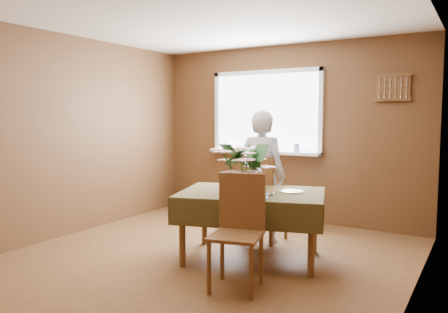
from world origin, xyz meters
The scene contains 14 objects.
floor centered at (0.00, 0.00, 0.00)m, with size 4.50×4.50×0.00m, color brown.
ceiling centered at (0.00, 0.00, 2.50)m, with size 4.50×4.50×0.00m, color white.
wall_back centered at (0.00, 2.25, 1.25)m, with size 4.00×4.00×0.00m, color brown.
wall_left centered at (-2.00, 0.00, 1.25)m, with size 4.50×4.50×0.00m, color brown.
wall_right centered at (2.00, 0.00, 1.25)m, with size 4.50×4.50×0.00m, color brown.
window_assembly centered at (-0.29, 2.20, 1.36)m, with size 1.72×0.20×1.22m.
spoon_rack centered at (1.45, 2.22, 1.85)m, with size 0.44×0.05×0.33m.
dining_table centered at (0.42, 0.41, 0.63)m, with size 1.71×1.40×0.72m.
chair_far centered at (0.22, 1.04, 0.56)m, with size 0.47×0.47×1.03m.
chair_near centered at (0.66, -0.29, 0.54)m, with size 0.51×0.51×0.99m.
seated_woman centered at (0.21, 1.06, 0.78)m, with size 0.57×0.38×1.57m, color white.
flower_bouquet centered at (0.43, 0.19, 1.02)m, with size 0.54×0.54×0.46m.
side_plate centered at (0.78, 0.61, 0.72)m, with size 0.24×0.24×0.01m, color white.
table_knife centered at (0.67, 0.30, 0.72)m, with size 0.02×0.21×0.00m, color silver.
Camera 1 is at (2.48, -3.55, 1.49)m, focal length 35.00 mm.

